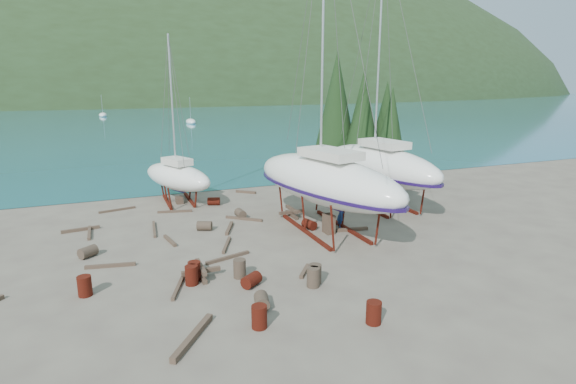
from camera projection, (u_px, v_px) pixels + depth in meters
name	position (u px, v px, depth m)	size (l,w,h in m)	color
ground	(274.00, 252.00, 23.99)	(600.00, 600.00, 0.00)	#574D44
bay_water	(114.00, 96.00, 307.48)	(700.00, 700.00, 0.00)	#175A75
far_hill	(114.00, 96.00, 311.98)	(800.00, 360.00, 110.00)	#223219
far_house_center	(70.00, 97.00, 186.97)	(6.60, 5.60, 5.60)	beige
far_house_right	(191.00, 96.00, 205.27)	(6.60, 5.60, 5.60)	beige
cypress_near_right	(363.00, 119.00, 37.99)	(3.60, 3.60, 10.00)	black
cypress_mid_right	(391.00, 131.00, 36.95)	(3.06, 3.06, 8.50)	black
cypress_back_left	(336.00, 108.00, 39.04)	(4.14, 4.14, 11.50)	black
cypress_far_right	(386.00, 124.00, 40.13)	(3.24, 3.24, 9.00)	black
moored_boat_mid	(191.00, 122.00, 99.56)	(2.00, 5.00, 6.05)	white
moored_boat_far	(103.00, 115.00, 119.97)	(2.00, 5.00, 6.05)	white
large_sailboat_near	(325.00, 180.00, 26.82)	(6.38, 12.97, 19.63)	white
large_sailboat_far	(379.00, 165.00, 32.44)	(4.96, 12.09, 18.57)	white
small_sailboat_shore	(177.00, 176.00, 33.58)	(5.32, 7.92, 12.17)	white
worker	(341.00, 214.00, 27.78)	(0.64, 0.42, 1.74)	navy
drum_0	(85.00, 286.00, 18.98)	(0.58, 0.58, 0.88)	#611C10
drum_1	(262.00, 301.00, 17.99)	(0.58, 0.58, 0.88)	#2D2823
drum_3	(259.00, 317.00, 16.49)	(0.58, 0.58, 0.88)	#611C10
drum_4	(214.00, 201.00, 33.13)	(0.58, 0.58, 0.88)	#611C10
drum_5	(313.00, 277.00, 19.83)	(0.58, 0.58, 0.88)	#2D2823
drum_6	(309.00, 224.00, 27.72)	(0.58, 0.58, 0.88)	#611C10
drum_7	(374.00, 313.00, 16.78)	(0.58, 0.58, 0.88)	#611C10
drum_9	(204.00, 226.00, 27.46)	(0.58, 0.58, 0.88)	#2D2823
drum_11	(240.00, 214.00, 30.02)	(0.58, 0.58, 0.88)	#2D2823
drum_12	(251.00, 280.00, 19.90)	(0.58, 0.58, 0.88)	#611C10
drum_13	(192.00, 275.00, 20.05)	(0.58, 0.58, 0.88)	#611C10
drum_14	(194.00, 271.00, 20.51)	(0.58, 0.58, 0.88)	#611C10
drum_15	(88.00, 252.00, 23.23)	(0.58, 0.58, 0.88)	#2D2823
drum_16	(240.00, 268.00, 20.77)	(0.58, 0.58, 0.88)	#2D2823
drum_17	(315.00, 274.00, 20.19)	(0.58, 0.58, 0.88)	#2D2823
timber_0	(117.00, 210.00, 31.70)	(0.14, 2.52, 0.14)	brown
timber_1	(352.00, 229.00, 27.40)	(0.19, 1.97, 0.19)	brown
timber_2	(81.00, 229.00, 27.39)	(0.19, 2.18, 0.19)	brown
timber_3	(179.00, 286.00, 19.80)	(0.15, 2.57, 0.15)	brown
timber_4	(170.00, 241.00, 25.48)	(0.17, 1.88, 0.17)	brown
timber_5	(228.00, 258.00, 23.02)	(0.16, 2.52, 0.16)	brown
timber_6	(246.00, 192.00, 36.77)	(0.19, 1.75, 0.19)	brown
timber_7	(305.00, 271.00, 21.35)	(0.17, 1.46, 0.17)	brown
timber_8	(229.00, 228.00, 27.64)	(0.19, 2.25, 0.19)	brown
timber_9	(175.00, 211.00, 31.29)	(0.15, 2.35, 0.15)	brown
timber_10	(244.00, 219.00, 29.59)	(0.16, 2.59, 0.16)	brown
timber_11	(227.00, 245.00, 24.83)	(0.15, 2.38, 0.15)	brown
timber_12	(110.00, 266.00, 22.00)	(0.17, 2.37, 0.17)	brown
timber_15	(154.00, 229.00, 27.53)	(0.15, 3.03, 0.15)	brown
timber_16	(193.00, 337.00, 15.77)	(0.23, 2.95, 0.23)	brown
timber_17	(89.00, 233.00, 26.83)	(0.16, 2.48, 0.16)	brown
timber_pile_fore	(201.00, 271.00, 20.83)	(1.80, 1.80, 0.60)	brown
timber_pile_aft	(292.00, 212.00, 30.32)	(1.80, 1.80, 0.60)	brown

